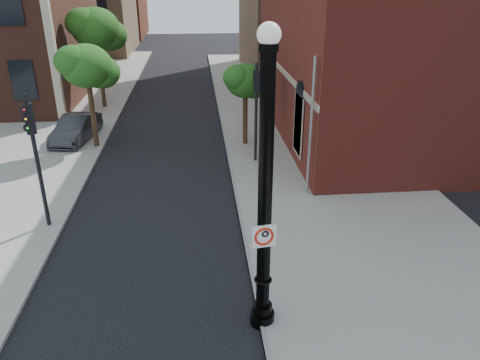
{
  "coord_description": "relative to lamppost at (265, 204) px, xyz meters",
  "views": [
    {
      "loc": [
        0.68,
        -9.79,
        7.94
      ],
      "look_at": [
        1.79,
        2.0,
        2.68
      ],
      "focal_mm": 35.0,
      "sensor_mm": 36.0,
      "label": 1
    }
  ],
  "objects": [
    {
      "name": "ground",
      "position": [
        -2.09,
        0.73,
        -3.28
      ],
      "size": [
        120.0,
        120.0,
        0.0
      ],
      "primitive_type": "plane",
      "color": "black",
      "rests_on": "ground"
    },
    {
      "name": "traffic_signal_left",
      "position": [
        -6.56,
        5.36,
        -0.18
      ],
      "size": [
        0.37,
        0.41,
        4.6
      ],
      "rotation": [
        0.0,
        0.0,
        0.4
      ],
      "color": "black",
      "rests_on": "ground"
    },
    {
      "name": "utility_pole",
      "position": [
        2.71,
        7.01,
        -0.62
      ],
      "size": [
        0.11,
        0.11,
        5.33
      ],
      "primitive_type": "cylinder",
      "color": "#999999",
      "rests_on": "ground"
    },
    {
      "name": "street_tree_c",
      "position": [
        0.96,
        13.03,
        -0.1
      ],
      "size": [
        2.25,
        2.03,
        4.05
      ],
      "color": "#372516",
      "rests_on": "ground"
    },
    {
      "name": "parked_car",
      "position": [
        -7.58,
        14.45,
        -2.61
      ],
      "size": [
        2.01,
        4.23,
        1.34
      ],
      "primitive_type": "imported",
      "rotation": [
        0.0,
        0.0,
        -0.15
      ],
      "color": "#29292E",
      "rests_on": "ground"
    },
    {
      "name": "curb_edge",
      "position": [
        -0.04,
        10.73,
        -3.21
      ],
      "size": [
        0.1,
        60.0,
        0.14
      ],
      "primitive_type": "cube",
      "color": "gray",
      "rests_on": "ground"
    },
    {
      "name": "street_tree_b",
      "position": [
        -7.23,
        20.87,
        1.55
      ],
      "size": [
        3.4,
        3.07,
        6.12
      ],
      "color": "#372516",
      "rests_on": "ground"
    },
    {
      "name": "traffic_signal_right",
      "position": [
        1.16,
        10.62,
        -0.27
      ],
      "size": [
        0.28,
        0.36,
        4.48
      ],
      "rotation": [
        0.0,
        0.0,
        -0.01
      ],
      "color": "black",
      "rests_on": "ground"
    },
    {
      "name": "sidewalk_right",
      "position": [
        3.91,
        10.73,
        -3.22
      ],
      "size": [
        8.0,
        60.0,
        0.12
      ],
      "primitive_type": "cube",
      "color": "gray",
      "rests_on": "ground"
    },
    {
      "name": "no_parking_sign",
      "position": [
        -0.03,
        -0.18,
        -0.7
      ],
      "size": [
        0.56,
        0.12,
        0.56
      ],
      "rotation": [
        0.0,
        0.0,
        0.16
      ],
      "color": "white",
      "rests_on": "ground"
    },
    {
      "name": "sidewalk_left",
      "position": [
        -11.09,
        18.73,
        -3.22
      ],
      "size": [
        10.0,
        50.0,
        0.12
      ],
      "primitive_type": "cube",
      "color": "gray",
      "rests_on": "ground"
    },
    {
      "name": "street_tree_a",
      "position": [
        -6.37,
        13.33,
        0.67
      ],
      "size": [
        2.78,
        2.51,
        5.01
      ],
      "color": "#372516",
      "rests_on": "ground"
    },
    {
      "name": "lamppost",
      "position": [
        0.0,
        0.0,
        0.0
      ],
      "size": [
        0.6,
        0.6,
        7.11
      ],
      "color": "black",
      "rests_on": "ground"
    }
  ]
}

